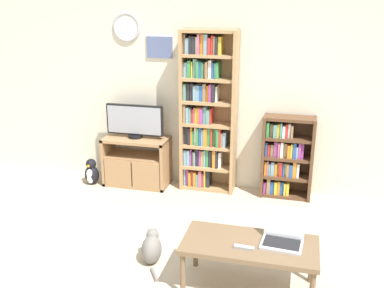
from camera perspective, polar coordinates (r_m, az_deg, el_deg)
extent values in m
cube|color=beige|center=(5.46, 3.80, 7.60)|extent=(6.83, 0.06, 2.60)
torus|color=#B2B2B7|center=(5.67, -8.30, 14.47)|extent=(0.36, 0.04, 0.36)
cylinder|color=white|center=(5.67, -8.30, 14.47)|extent=(0.29, 0.02, 0.29)
cube|color=silver|center=(5.55, -4.12, 12.15)|extent=(0.36, 0.01, 0.28)
cube|color=slate|center=(5.55, -4.14, 12.15)|extent=(0.33, 0.02, 0.25)
cube|color=#9E754C|center=(5.91, -10.50, -1.82)|extent=(0.04, 0.41, 0.62)
cube|color=#9E754C|center=(5.64, -3.30, -2.50)|extent=(0.04, 0.41, 0.62)
cube|color=#9E754C|center=(5.67, -7.10, 0.61)|extent=(0.81, 0.41, 0.04)
cube|color=#9E754C|center=(5.87, -6.87, -4.82)|extent=(0.81, 0.41, 0.04)
cube|color=#9E754C|center=(5.74, -7.01, -1.58)|extent=(0.74, 0.38, 0.04)
cube|color=#9E754C|center=(5.70, -9.38, -3.65)|extent=(0.35, 0.02, 0.34)
cube|color=#9E754C|center=(5.57, -5.88, -4.03)|extent=(0.35, 0.02, 0.34)
cylinder|color=black|center=(5.67, -7.20, 1.03)|extent=(0.18, 0.18, 0.04)
cube|color=black|center=(5.62, -7.28, 3.07)|extent=(0.73, 0.05, 0.38)
cube|color=#9399A3|center=(5.59, -7.39, 3.00)|extent=(0.69, 0.01, 0.34)
cube|color=tan|center=(5.45, -1.12, 4.12)|extent=(0.04, 0.27, 1.95)
cube|color=tan|center=(5.32, 5.40, 3.70)|extent=(0.04, 0.27, 1.95)
cube|color=tan|center=(5.50, 2.38, 4.23)|extent=(0.66, 0.02, 1.95)
cube|color=tan|center=(5.69, 1.99, -5.46)|extent=(0.59, 0.23, 0.04)
cube|color=tan|center=(5.59, 2.02, -2.89)|extent=(0.59, 0.23, 0.04)
cube|color=tan|center=(5.50, 2.05, -0.23)|extent=(0.59, 0.23, 0.04)
cube|color=tan|center=(5.41, 2.08, 2.52)|extent=(0.59, 0.23, 0.04)
cube|color=tan|center=(5.35, 2.12, 5.34)|extent=(0.59, 0.23, 0.04)
cube|color=tan|center=(5.29, 2.15, 8.22)|extent=(0.59, 0.23, 0.04)
cube|color=tan|center=(5.25, 2.19, 11.16)|extent=(0.59, 0.23, 0.04)
cube|color=tan|center=(5.22, 2.22, 14.14)|extent=(0.59, 0.23, 0.04)
cube|color=#759EB7|center=(5.71, -0.71, -3.93)|extent=(0.02, 0.18, 0.23)
cube|color=#9E4293|center=(5.71, -0.40, -4.02)|extent=(0.03, 0.17, 0.21)
cube|color=orange|center=(5.70, -0.10, -4.20)|extent=(0.03, 0.20, 0.18)
cube|color=#B75B70|center=(5.70, 0.25, -4.17)|extent=(0.03, 0.17, 0.19)
cube|color=orange|center=(5.68, 0.54, -4.25)|extent=(0.03, 0.21, 0.19)
cube|color=#5B9389|center=(5.68, 0.85, -4.37)|extent=(0.02, 0.21, 0.17)
cube|color=#B75B70|center=(5.67, 1.21, -4.20)|extent=(0.04, 0.20, 0.21)
cube|color=#B75B70|center=(5.67, 1.57, -4.38)|extent=(0.03, 0.17, 0.17)
cube|color=gold|center=(5.66, 1.79, -4.18)|extent=(0.02, 0.19, 0.23)
cube|color=#232328|center=(5.65, 2.14, -4.19)|extent=(0.04, 0.17, 0.23)
cube|color=#759EB7|center=(5.61, -0.64, -1.51)|extent=(0.04, 0.20, 0.20)
cube|color=#759EB7|center=(5.60, -0.26, -1.53)|extent=(0.03, 0.21, 0.20)
cube|color=#9E4293|center=(5.60, 0.04, -1.48)|extent=(0.02, 0.18, 0.21)
cube|color=#93704C|center=(5.60, 0.30, -1.66)|extent=(0.02, 0.17, 0.18)
cube|color=#759EB7|center=(5.59, 0.51, -1.67)|extent=(0.02, 0.20, 0.18)
cube|color=#232328|center=(5.58, 0.82, -1.54)|extent=(0.04, 0.17, 0.21)
cube|color=#9E4293|center=(5.58, 1.20, -1.62)|extent=(0.03, 0.17, 0.20)
cube|color=gold|center=(5.57, 1.48, -1.67)|extent=(0.02, 0.17, 0.20)
cube|color=#759EB7|center=(5.56, 1.78, -1.63)|extent=(0.03, 0.19, 0.21)
cube|color=#388947|center=(5.55, 2.11, -1.58)|extent=(0.03, 0.18, 0.23)
cube|color=#232328|center=(5.55, 2.52, -1.71)|extent=(0.04, 0.17, 0.21)
cube|color=orange|center=(5.53, 2.96, -1.69)|extent=(0.04, 0.20, 0.22)
cube|color=#232328|center=(5.53, 3.31, -1.70)|extent=(0.02, 0.20, 0.23)
cube|color=white|center=(5.53, 3.66, -1.85)|extent=(0.03, 0.18, 0.20)
cube|color=#232328|center=(5.53, -0.60, 1.33)|extent=(0.04, 0.17, 0.23)
cube|color=#232328|center=(5.52, -0.17, 1.17)|extent=(0.03, 0.19, 0.21)
cube|color=orange|center=(5.51, 0.11, 1.25)|extent=(0.02, 0.19, 0.22)
cube|color=#388947|center=(5.51, 0.32, 0.99)|extent=(0.02, 0.18, 0.17)
cube|color=white|center=(5.50, 0.61, 1.17)|extent=(0.03, 0.17, 0.21)
cube|color=#388947|center=(5.49, 0.91, 1.14)|extent=(0.02, 0.21, 0.22)
cube|color=#2856A8|center=(5.48, 1.21, 1.17)|extent=(0.02, 0.20, 0.23)
cube|color=#759EB7|center=(5.48, 1.53, 1.03)|extent=(0.03, 0.19, 0.20)
cube|color=orange|center=(5.47, 1.90, 1.07)|extent=(0.04, 0.21, 0.22)
cube|color=#388947|center=(5.46, 2.35, 1.07)|extent=(0.04, 0.19, 0.22)
cube|color=red|center=(5.45, 2.68, 1.03)|extent=(0.02, 0.21, 0.22)
cube|color=#388947|center=(5.45, 3.03, 1.06)|extent=(0.04, 0.16, 0.23)
cube|color=#388947|center=(5.44, 3.42, 0.97)|extent=(0.03, 0.21, 0.22)
cube|color=red|center=(5.43, 3.70, 0.96)|extent=(0.02, 0.21, 0.22)
cube|color=#93704C|center=(5.44, 3.93, 0.72)|extent=(0.02, 0.20, 0.18)
cube|color=#759EB7|center=(5.44, 4.25, 0.73)|extent=(0.04, 0.18, 0.18)
cube|color=#93704C|center=(5.45, -0.73, 4.01)|extent=(0.03, 0.21, 0.22)
cube|color=#759EB7|center=(5.44, -0.37, 3.86)|extent=(0.03, 0.21, 0.19)
cube|color=#5B9389|center=(5.44, -0.06, 3.78)|extent=(0.02, 0.20, 0.18)
cube|color=red|center=(5.44, 0.24, 3.74)|extent=(0.02, 0.17, 0.17)
cube|color=#B75B70|center=(5.43, 0.47, 3.81)|extent=(0.02, 0.17, 0.19)
cube|color=gold|center=(5.43, 0.74, 3.77)|extent=(0.03, 0.18, 0.18)
cube|color=orange|center=(5.42, 1.02, 3.79)|extent=(0.02, 0.19, 0.19)
cube|color=#9E4293|center=(5.41, 1.36, 3.75)|extent=(0.04, 0.20, 0.19)
cube|color=#5B9389|center=(5.40, 1.80, 3.81)|extent=(0.04, 0.18, 0.20)
cube|color=#5B9389|center=(5.39, 2.20, 3.63)|extent=(0.04, 0.19, 0.18)
cube|color=red|center=(5.39, 2.54, 3.66)|extent=(0.02, 0.18, 0.18)
cube|color=#5B9389|center=(5.39, -0.72, 6.72)|extent=(0.03, 0.20, 0.20)
cube|color=#232328|center=(5.39, -0.31, 6.71)|extent=(0.04, 0.17, 0.19)
cube|color=#232328|center=(5.38, 0.13, 6.73)|extent=(0.04, 0.16, 0.20)
cube|color=#759EB7|center=(5.37, 0.52, 6.59)|extent=(0.04, 0.18, 0.18)
cube|color=#759EB7|center=(5.36, 0.91, 6.59)|extent=(0.03, 0.17, 0.18)
cube|color=#2856A8|center=(5.35, 1.32, 6.56)|extent=(0.04, 0.18, 0.18)
cube|color=#93704C|center=(5.34, 1.75, 6.66)|extent=(0.04, 0.19, 0.21)
cube|color=orange|center=(5.34, 2.15, 6.54)|extent=(0.03, 0.17, 0.19)
cube|color=#9E4293|center=(5.32, 2.50, 6.60)|extent=(0.03, 0.20, 0.20)
cube|color=#232328|center=(5.31, 2.89, 6.60)|extent=(0.03, 0.21, 0.21)
cube|color=white|center=(5.32, 3.25, 6.45)|extent=(0.02, 0.17, 0.18)
cube|color=#759EB7|center=(5.35, -0.65, 9.49)|extent=(0.04, 0.17, 0.17)
cube|color=#388947|center=(5.33, -0.18, 9.58)|extent=(0.04, 0.19, 0.20)
cube|color=gold|center=(5.33, 0.18, 9.50)|extent=(0.02, 0.18, 0.18)
cube|color=#5B9389|center=(5.32, 0.55, 9.67)|extent=(0.04, 0.17, 0.22)
cube|color=#388947|center=(5.31, 0.91, 9.53)|extent=(0.03, 0.21, 0.20)
cube|color=#2856A8|center=(5.30, 1.24, 9.47)|extent=(0.03, 0.19, 0.19)
cube|color=#388947|center=(5.30, 1.51, 9.44)|extent=(0.02, 0.19, 0.18)
cube|color=#93704C|center=(5.30, 1.78, 9.36)|extent=(0.02, 0.17, 0.17)
cube|color=#93704C|center=(5.28, 2.03, 9.45)|extent=(0.02, 0.21, 0.19)
cube|color=white|center=(5.28, 2.43, 9.53)|extent=(0.04, 0.17, 0.21)
cube|color=#2856A8|center=(5.28, 2.78, 9.38)|extent=(0.02, 0.18, 0.18)
cube|color=#5B9389|center=(5.27, 3.07, 9.33)|extent=(0.02, 0.17, 0.17)
cube|color=#388947|center=(5.26, 3.37, 9.36)|extent=(0.03, 0.19, 0.18)
cube|color=#93704C|center=(5.32, -0.78, 12.65)|extent=(0.02, 0.17, 0.22)
cube|color=#759EB7|center=(5.31, -0.42, 12.41)|extent=(0.04, 0.19, 0.18)
cube|color=#232328|center=(5.29, -0.03, 12.51)|extent=(0.03, 0.20, 0.20)
cube|color=#232328|center=(5.29, 0.39, 12.49)|extent=(0.04, 0.19, 0.20)
cube|color=white|center=(5.28, 0.78, 12.44)|extent=(0.02, 0.19, 0.19)
cube|color=#B75B70|center=(5.27, 1.04, 12.62)|extent=(0.03, 0.21, 0.23)
cube|color=orange|center=(5.27, 1.45, 12.61)|extent=(0.04, 0.17, 0.22)
cube|color=#759EB7|center=(5.25, 1.92, 12.59)|extent=(0.04, 0.19, 0.22)
cube|color=red|center=(5.24, 2.38, 12.38)|extent=(0.03, 0.20, 0.19)
cube|color=red|center=(5.24, 2.74, 12.49)|extent=(0.02, 0.19, 0.21)
cube|color=#93704C|center=(5.23, 3.01, 12.44)|extent=(0.02, 0.20, 0.20)
cube|color=#232328|center=(5.23, 3.29, 12.41)|extent=(0.03, 0.21, 0.20)
cube|color=gold|center=(5.23, 3.69, 12.39)|extent=(0.04, 0.18, 0.20)
cube|color=brown|center=(5.43, 9.07, -1.47)|extent=(0.04, 0.26, 0.99)
cube|color=brown|center=(5.42, 14.96, -1.93)|extent=(0.04, 0.26, 0.99)
cube|color=brown|center=(5.53, 12.07, -1.28)|extent=(0.60, 0.02, 0.99)
cube|color=brown|center=(5.60, 11.69, -6.29)|extent=(0.52, 0.22, 0.04)
cube|color=brown|center=(5.50, 11.85, -4.03)|extent=(0.52, 0.22, 0.04)
cube|color=brown|center=(5.42, 12.01, -1.70)|extent=(0.52, 0.22, 0.04)
cube|color=brown|center=(5.34, 12.18, 0.70)|extent=(0.52, 0.22, 0.04)
cube|color=brown|center=(5.28, 12.35, 3.17)|extent=(0.52, 0.22, 0.04)
cube|color=#9E4293|center=(5.58, 9.30, -5.20)|extent=(0.03, 0.18, 0.15)
cube|color=#93704C|center=(5.56, 9.74, -5.02)|extent=(0.04, 0.20, 0.19)
cube|color=#2856A8|center=(5.57, 10.17, -5.21)|extent=(0.04, 0.18, 0.16)
cube|color=gold|center=(5.57, 10.64, -5.24)|extent=(0.04, 0.19, 0.16)
cube|color=orange|center=(5.56, 11.00, -5.23)|extent=(0.03, 0.19, 0.17)
cube|color=#2856A8|center=(5.57, 11.38, -5.28)|extent=(0.04, 0.18, 0.16)
cube|color=gold|center=(5.56, 11.74, -5.36)|extent=(0.02, 0.20, 0.16)
cube|color=gold|center=(5.56, 12.08, -5.35)|extent=(0.03, 0.19, 0.16)
cube|color=orange|center=(5.48, 9.38, -2.81)|extent=(0.02, 0.19, 0.17)
cube|color=#B75B70|center=(5.48, 9.65, -2.78)|extent=(0.02, 0.19, 0.18)
cube|color=#5B9389|center=(5.48, 9.89, -2.94)|extent=(0.02, 0.19, 0.15)
cube|color=#759EB7|center=(5.48, 10.25, -2.87)|extent=(0.04, 0.19, 0.17)
cube|color=orange|center=(5.48, 10.64, -2.97)|extent=(0.03, 0.19, 0.16)
cube|color=#93704C|center=(5.48, 10.94, -2.89)|extent=(0.02, 0.16, 0.17)
cube|color=red|center=(5.47, 11.26, -2.91)|extent=(0.04, 0.19, 0.18)
cube|color=#2856A8|center=(5.48, 11.62, -3.01)|extent=(0.02, 0.17, 0.16)
cube|color=gold|center=(5.48, 11.86, -3.03)|extent=(0.02, 0.16, 0.16)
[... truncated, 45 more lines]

